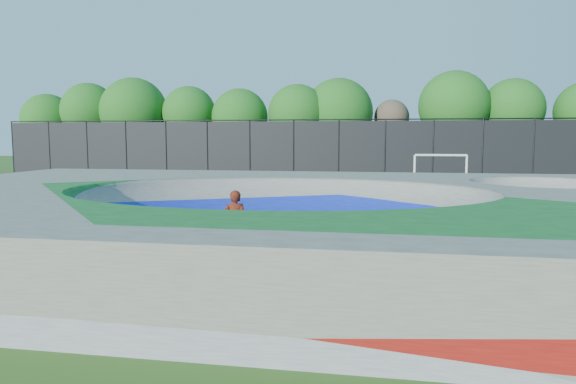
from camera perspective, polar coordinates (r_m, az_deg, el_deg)
name	(u,v)px	position (r m, az deg, el deg)	size (l,w,h in m)	color
ground	(277,246)	(13.38, -1.23, -6.04)	(120.00, 120.00, 0.00)	#2C5317
skate_deck	(277,218)	(13.25, -1.23, -2.86)	(22.00, 14.00, 1.50)	gray
skater	(235,223)	(12.32, -5.86, -3.41)	(0.57, 0.37, 1.57)	#A82C0D
skateboard	(236,254)	(12.47, -5.83, -6.84)	(0.78, 0.22, 0.05)	black
soccer_goal	(440,165)	(29.67, 16.58, 2.92)	(2.90, 0.12, 1.91)	white
fence	(339,149)	(33.94, 5.66, 4.80)	(48.09, 0.09, 4.04)	black
treeline	(357,110)	(38.56, 7.64, 9.03)	(53.85, 6.05, 8.44)	#412F20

